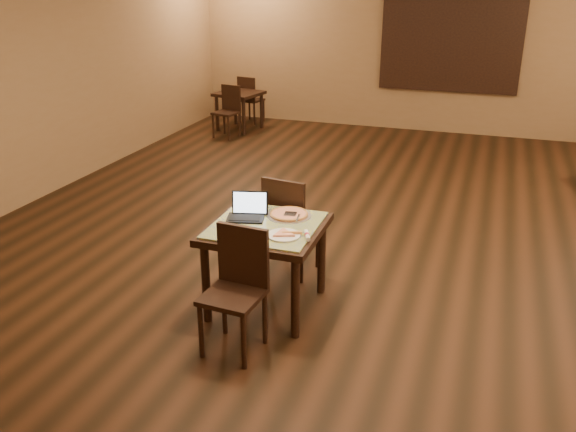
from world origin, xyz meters
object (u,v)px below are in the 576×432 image
at_px(chair_main_far, 288,221).
at_px(other_table_b, 239,99).
at_px(laptop, 248,211).
at_px(pizza_pan, 289,215).
at_px(tiled_table, 266,236).
at_px(chair_main_near, 237,282).
at_px(other_table_b_chair_near, 228,108).
at_px(other_table_b_chair_far, 249,97).

bearing_deg(chair_main_far, other_table_b, -53.94).
distance_m(laptop, pizza_pan, 0.35).
xyz_separation_m(tiled_table, chair_main_near, (0.01, -0.62, -0.12)).
bearing_deg(other_table_b_chair_near, tiled_table, -51.50).
distance_m(chair_main_far, other_table_b, 5.74).
height_order(pizza_pan, other_table_b_chair_far, other_table_b_chair_far).
bearing_deg(laptop, other_table_b_chair_near, 100.92).
xyz_separation_m(other_table_b, other_table_b_chair_far, (-0.01, 0.51, -0.07)).
bearing_deg(other_table_b_chair_near, other_table_b, 102.96).
bearing_deg(chair_main_near, other_table_b_chair_near, 119.19).
bearing_deg(chair_main_far, laptop, 78.37).
xyz_separation_m(chair_main_near, other_table_b_chair_far, (-2.71, 6.82, -0.05)).
bearing_deg(chair_main_near, pizza_pan, 86.89).
bearing_deg(laptop, chair_main_far, 55.07).
bearing_deg(other_table_b, chair_main_far, -50.99).
distance_m(tiled_table, other_table_b_chair_near, 5.84).
height_order(other_table_b_chair_near, other_table_b_chair_far, same).
relative_size(chair_main_near, pizza_pan, 2.50).
bearing_deg(other_table_b, other_table_b_chair_near, -77.04).
distance_m(other_table_b, other_table_b_chair_near, 0.51).
relative_size(tiled_table, pizza_pan, 2.42).
xyz_separation_m(chair_main_near, chair_main_far, (-0.02, 1.23, 0.01)).
xyz_separation_m(chair_main_far, other_table_b_chair_near, (-2.66, 4.57, -0.06)).
height_order(chair_main_far, other_table_b_chair_far, chair_main_far).
distance_m(laptop, other_table_b, 6.13).
bearing_deg(tiled_table, pizza_pan, 62.95).
xyz_separation_m(chair_main_near, other_table_b, (-2.69, 6.32, 0.02)).
bearing_deg(tiled_table, other_table_b_chair_near, 116.74).
bearing_deg(other_table_b_chair_near, laptop, -52.84).
xyz_separation_m(pizza_pan, other_table_b, (-2.81, 5.46, -0.21)).
relative_size(chair_main_far, laptop, 2.79).
relative_size(other_table_b_chair_near, other_table_b_chair_far, 1.00).
distance_m(chair_main_near, other_table_b, 6.86).
bearing_deg(other_table_b, tiled_table, -53.50).
bearing_deg(tiled_table, chair_main_far, 90.67).
bearing_deg(chair_main_far, other_table_b_chair_far, -56.00).
relative_size(chair_main_near, chair_main_far, 0.98).
height_order(pizza_pan, other_table_b_chair_near, other_table_b_chair_near).
distance_m(tiled_table, chair_main_near, 0.63).
relative_size(chair_main_near, other_table_b_chair_far, 1.10).
distance_m(other_table_b, other_table_b_chair_far, 0.51).
relative_size(tiled_table, laptop, 2.65).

